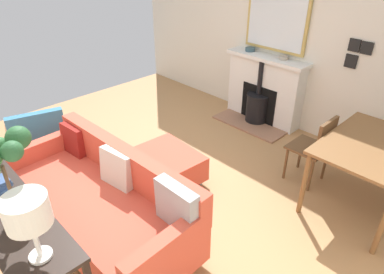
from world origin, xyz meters
name	(u,v)px	position (x,y,z in m)	size (l,w,h in m)	color
ground_plane	(146,185)	(0.00, 0.00, 0.00)	(5.06, 5.72, 0.01)	#A87A4C
wall_left	(284,25)	(-2.53, 0.00, 1.43)	(0.12, 5.72, 2.86)	beige
fireplace	(263,93)	(-2.31, -0.07, 0.46)	(0.66, 1.27, 1.01)	#93664C
mirror_over_mantel	(277,16)	(-2.44, -0.07, 1.55)	(0.04, 0.97, 0.96)	tan
mantel_bowl_near	(250,49)	(-2.35, -0.40, 1.04)	(0.15, 0.15, 0.05)	#334C56
mantel_bowl_far	(283,58)	(-2.35, 0.17, 1.04)	(0.13, 0.13, 0.05)	#9E9384
sofa	(103,201)	(0.69, 0.29, 0.35)	(0.93, 2.08, 0.84)	#B2B2B7
ottoman	(169,164)	(-0.27, 0.12, 0.23)	(0.59, 0.78, 0.38)	#B2B2B7
armchair_accent	(38,133)	(0.64, -1.21, 0.45)	(0.80, 0.73, 0.80)	brown
console_table	(6,213)	(1.45, 0.28, 0.70)	(0.42, 1.76, 0.78)	black
table_lamp_far_end	(27,213)	(1.45, 0.94, 1.13)	(0.26, 0.26, 0.46)	white
dining_table	(373,152)	(-1.42, 1.84, 0.67)	(1.19, 0.85, 0.76)	brown
dining_chair_near_fireplace	(316,145)	(-1.42, 1.28, 0.50)	(0.40, 0.40, 0.83)	brown
photo_gallery_row	(357,52)	(-2.45, 1.09, 1.29)	(0.02, 0.28, 0.35)	black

